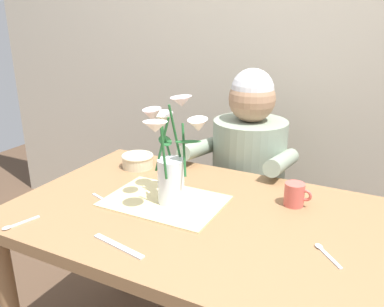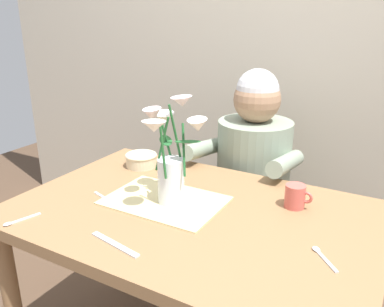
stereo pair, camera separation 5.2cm
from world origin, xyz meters
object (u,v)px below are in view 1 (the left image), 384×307
Objects in this scene: seated_person at (247,189)px; flower_vase at (171,156)px; ceramic_bowl at (138,160)px; dinner_knife at (118,246)px; coffee_cup at (295,194)px.

flower_vase is at bearing -100.78° from seated_person.
seated_person reaches higher than ceramic_bowl.
seated_person reaches higher than dinner_knife.
flower_vase is at bearing -37.81° from ceramic_bowl.
seated_person reaches higher than flower_vase.
seated_person is at bearing 45.31° from ceramic_bowl.
seated_person is 5.97× the size of dinner_knife.
flower_vase reaches higher than coffee_cup.
dinner_knife is (0.00, -0.30, -0.17)m from flower_vase.
coffee_cup is at bearing 62.75° from dinner_knife.
dinner_knife is at bearing -89.67° from flower_vase.
ceramic_bowl is 0.62m from dinner_knife.
coffee_cup is (0.68, -0.05, 0.01)m from ceramic_bowl.
ceramic_bowl is 0.72× the size of dinner_knife.
seated_person is 12.20× the size of coffee_cup.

